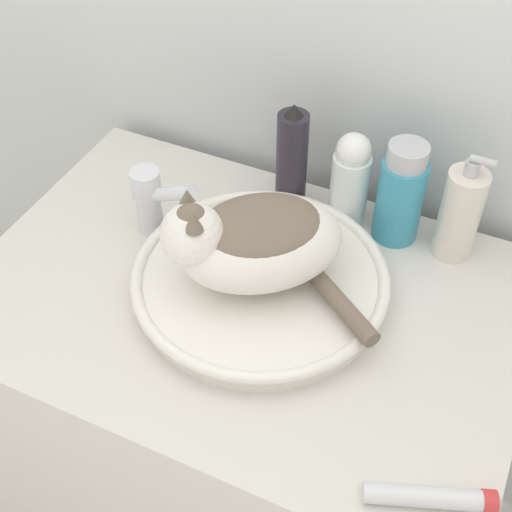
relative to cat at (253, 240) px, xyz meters
The scene contains 10 objects.
wall_back 0.42m from the cat, 91.83° to the left, with size 8.00×0.05×2.40m.
vanity_counter 0.55m from the cat, 146.69° to the right, with size 0.90×0.61×0.86m.
sink_basin 0.10m from the cat, 46.39° to the left, with size 0.42×0.42×0.05m.
cat is the anchor object (origin of this frame).
faucet 0.23m from the cat, 164.33° to the left, with size 0.14×0.06×0.15m.
lotion_bottle_white 0.25m from the cat, 72.37° to the left, with size 0.07×0.07×0.18m.
hairspray_can_black 0.24m from the cat, 98.54° to the left, with size 0.06×0.06×0.21m.
mouthwash_bottle 0.29m from the cat, 54.91° to the left, with size 0.08×0.08×0.19m.
soap_pump_bottle 0.36m from the cat, 41.33° to the left, with size 0.07×0.07×0.20m.
cream_tube 0.44m from the cat, 32.87° to the right, with size 0.17×0.09×0.03m.
Camera 1 is at (0.34, -0.39, 1.73)m, focal length 50.00 mm.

